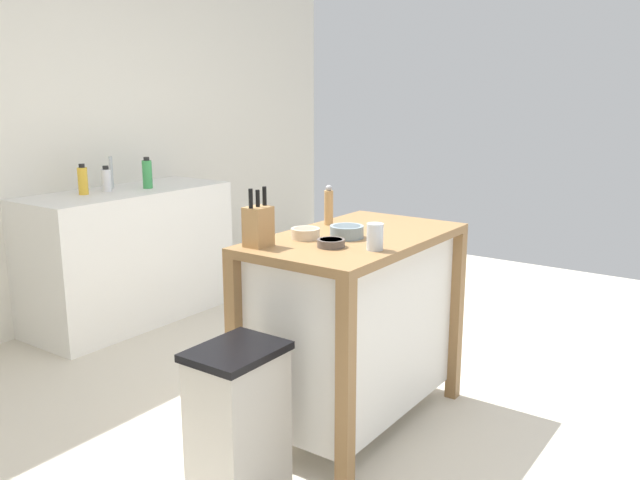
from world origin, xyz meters
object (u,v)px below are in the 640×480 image
(trash_bin, at_px, (238,424))
(bowl_ceramic_wide, at_px, (347,231))
(pepper_grinder, at_px, (329,206))
(knife_block, at_px, (258,225))
(bottle_hand_soap, at_px, (147,174))
(sink_faucet, at_px, (111,172))
(bottle_dish_soap, at_px, (106,180))
(bowl_ceramic_small, at_px, (331,243))
(bowl_stoneware_deep, at_px, (305,233))
(bottle_spray_cleaner, at_px, (83,180))
(kitchen_island, at_px, (355,320))
(drinking_cup, at_px, (375,237))

(trash_bin, bearing_deg, bowl_ceramic_wide, -2.46)
(bowl_ceramic_wide, height_order, pepper_grinder, pepper_grinder)
(knife_block, bearing_deg, bottle_hand_soap, 62.56)
(sink_faucet, height_order, bottle_dish_soap, sink_faucet)
(bowl_ceramic_small, bearing_deg, sink_faucet, 74.59)
(bowl_stoneware_deep, relative_size, bottle_dish_soap, 0.75)
(bottle_spray_cleaner, bearing_deg, kitchen_island, -91.99)
(trash_bin, relative_size, bottle_dish_soap, 3.68)
(knife_block, height_order, bowl_ceramic_small, knife_block)
(kitchen_island, height_order, drinking_cup, drinking_cup)
(bottle_hand_soap, relative_size, bottle_spray_cleaner, 1.08)
(kitchen_island, bearing_deg, drinking_cup, -132.32)
(bowl_ceramic_small, xyz_separation_m, trash_bin, (-0.53, 0.07, -0.63))
(knife_block, height_order, bottle_spray_cleaner, knife_block)
(trash_bin, bearing_deg, bottle_hand_soap, 56.91)
(bowl_ceramic_wide, bearing_deg, bottle_dish_soap, 81.26)
(bottle_hand_soap, bearing_deg, bowl_stoneware_deep, -110.49)
(bottle_dish_soap, bearing_deg, drinking_cup, -100.89)
(trash_bin, distance_m, bottle_dish_soap, 2.44)
(kitchen_island, xyz_separation_m, knife_block, (-0.43, 0.22, 0.50))
(knife_block, xyz_separation_m, bowl_ceramic_wide, (0.35, -0.22, -0.06))
(trash_bin, distance_m, bottle_hand_soap, 2.47)
(bowl_stoneware_deep, relative_size, bowl_ceramic_wide, 0.85)
(bottle_hand_soap, xyz_separation_m, bottle_spray_cleaner, (-0.43, 0.12, -0.01))
(pepper_grinder, distance_m, bottle_dish_soap, 1.89)
(bowl_stoneware_deep, xyz_separation_m, bowl_ceramic_wide, (0.12, -0.14, 0.00))
(kitchen_island, height_order, sink_faucet, sink_faucet)
(knife_block, bearing_deg, sink_faucet, 68.47)
(knife_block, xyz_separation_m, bowl_stoneware_deep, (0.23, -0.07, -0.07))
(knife_block, relative_size, bottle_dish_soap, 1.47)
(pepper_grinder, height_order, sink_faucet, sink_faucet)
(bottle_hand_soap, height_order, bottle_dish_soap, bottle_hand_soap)
(bowl_ceramic_wide, relative_size, drinking_cup, 1.35)
(bottle_hand_soap, distance_m, bottle_dish_soap, 0.28)
(sink_faucet, relative_size, bottle_dish_soap, 1.28)
(drinking_cup, height_order, bottle_hand_soap, bottle_hand_soap)
(drinking_cup, height_order, trash_bin, drinking_cup)
(bottle_dish_soap, bearing_deg, bowl_stoneware_deep, -102.65)
(kitchen_island, bearing_deg, bowl_ceramic_wide, -179.47)
(bottle_dish_soap, bearing_deg, kitchen_island, -96.73)
(bowl_stoneware_deep, bearing_deg, pepper_grinder, 16.38)
(drinking_cup, distance_m, bottle_spray_cleaner, 2.37)
(trash_bin, height_order, bottle_hand_soap, bottle_hand_soap)
(bowl_ceramic_small, relative_size, bottle_spray_cleaner, 0.59)
(kitchen_island, relative_size, knife_block, 4.35)
(kitchen_island, distance_m, bowl_ceramic_wide, 0.45)
(kitchen_island, height_order, bowl_ceramic_wide, bowl_ceramic_wide)
(bowl_ceramic_wide, distance_m, bottle_hand_soap, 2.10)
(kitchen_island, distance_m, trash_bin, 0.81)
(pepper_grinder, bearing_deg, bowl_stoneware_deep, -163.62)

